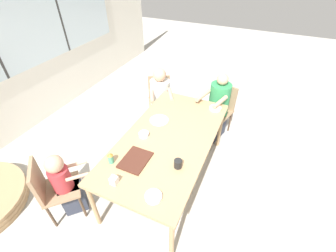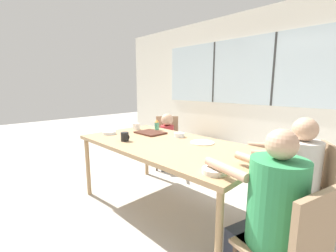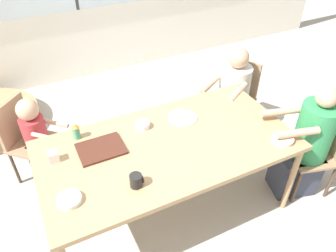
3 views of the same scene
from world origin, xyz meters
name	(u,v)px [view 3 (image 3 of 3)]	position (x,y,z in m)	size (l,w,h in m)	color
ground_plane	(168,206)	(0.00, 0.00, 0.00)	(16.00, 16.00, 0.00)	#B2ADA3
dining_table	(168,149)	(0.00, 0.00, 0.72)	(2.00, 1.04, 0.77)	tan
chair_for_woman_green_shirt	(238,92)	(1.22, 0.72, 0.50)	(0.55, 0.55, 0.85)	#937556
chair_for_man_blue_shirt	(322,146)	(1.37, -0.37, 0.50)	(0.49, 0.49, 0.85)	#937556
chair_for_toddler	(24,135)	(-1.02, 0.98, 0.50)	(0.57, 0.57, 0.85)	#937556
person_woman_green_shirt	(231,100)	(1.07, 0.63, 0.48)	(0.68, 0.58, 1.08)	#333847
person_man_blue_shirt	(305,148)	(1.21, -0.32, 0.51)	(0.64, 0.46, 1.13)	#333847
person_toddler	(40,143)	(-0.91, 0.87, 0.44)	(0.43, 0.43, 0.92)	#333847
food_tray_dark	(101,149)	(-0.49, 0.17, 0.78)	(0.35, 0.27, 0.02)	#472319
coffee_mug	(136,180)	(-0.38, -0.29, 0.82)	(0.09, 0.09, 0.10)	black
sippy_cup	(76,131)	(-0.62, 0.39, 0.84)	(0.06, 0.06, 0.14)	#4CA57F
milk_carton_small	(54,157)	(-0.83, 0.20, 0.81)	(0.07, 0.07, 0.09)	silver
bowl_white_shallow	(143,125)	(-0.10, 0.28, 0.79)	(0.12, 0.12, 0.05)	silver
bowl_cereal	(283,139)	(0.83, -0.37, 0.78)	(0.17, 0.17, 0.04)	silver
bowl_fruit	(69,200)	(-0.82, -0.22, 0.78)	(0.16, 0.16, 0.03)	silver
plate_tortillas	(183,118)	(0.26, 0.25, 0.77)	(0.25, 0.25, 0.01)	beige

